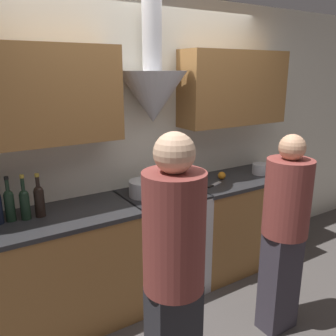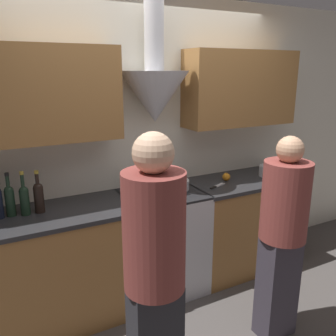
{
  "view_description": "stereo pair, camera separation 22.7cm",
  "coord_description": "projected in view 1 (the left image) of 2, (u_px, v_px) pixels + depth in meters",
  "views": [
    {
      "loc": [
        -1.51,
        -2.16,
        1.97
      ],
      "look_at": [
        0.0,
        0.23,
        1.19
      ],
      "focal_mm": 38.0,
      "sensor_mm": 36.0,
      "label": 1
    },
    {
      "loc": [
        -1.32,
        -2.27,
        1.97
      ],
      "look_at": [
        0.0,
        0.23,
        1.19
      ],
      "focal_mm": 38.0,
      "sensor_mm": 36.0,
      "label": 2
    }
  ],
  "objects": [
    {
      "name": "wine_bottle_6",
      "position": [
        25.0,
        202.0,
        2.52
      ],
      "size": [
        0.07,
        0.07,
        0.33
      ],
      "color": "black",
      "rests_on": "counter_left"
    },
    {
      "name": "person_foreground_right",
      "position": [
        285.0,
        228.0,
        2.61
      ],
      "size": [
        0.33,
        0.33,
        1.55
      ],
      "color": "#38333D",
      "rests_on": "ground_plane"
    },
    {
      "name": "person_foreground_left",
      "position": [
        174.0,
        277.0,
        1.82
      ],
      "size": [
        0.32,
        0.32,
        1.7
      ],
      "color": "#28282D",
      "rests_on": "ground_plane"
    },
    {
      "name": "wine_bottle_7",
      "position": [
        39.0,
        199.0,
        2.57
      ],
      "size": [
        0.07,
        0.07,
        0.32
      ],
      "color": "black",
      "rests_on": "counter_left"
    },
    {
      "name": "orange_fruit",
      "position": [
        222.0,
        175.0,
        3.47
      ],
      "size": [
        0.08,
        0.08,
        0.08
      ],
      "color": "orange",
      "rests_on": "counter_right"
    },
    {
      "name": "counter_left",
      "position": [
        42.0,
        277.0,
        2.67
      ],
      "size": [
        1.45,
        0.62,
        0.94
      ],
      "color": "#9E6B38",
      "rests_on": "ground_plane"
    },
    {
      "name": "saucepan",
      "position": [
        260.0,
        169.0,
        3.64
      ],
      "size": [
        0.17,
        0.17,
        0.11
      ],
      "color": "silver",
      "rests_on": "counter_right"
    },
    {
      "name": "wine_bottle_5",
      "position": [
        9.0,
        203.0,
        2.49
      ],
      "size": [
        0.07,
        0.07,
        0.33
      ],
      "color": "black",
      "rests_on": "counter_left"
    },
    {
      "name": "stock_pot",
      "position": [
        145.0,
        188.0,
        3.01
      ],
      "size": [
        0.27,
        0.27,
        0.13
      ],
      "color": "silver",
      "rests_on": "stove_range"
    },
    {
      "name": "ground_plane",
      "position": [
        182.0,
        307.0,
        3.06
      ],
      "size": [
        12.0,
        12.0,
        0.0
      ],
      "primitive_type": "plane",
      "color": "#4C4744"
    },
    {
      "name": "mixing_bowl",
      "position": [
        174.0,
        184.0,
        3.18
      ],
      "size": [
        0.24,
        0.24,
        0.08
      ],
      "color": "silver",
      "rests_on": "stove_range"
    },
    {
      "name": "wall_back",
      "position": [
        141.0,
        128.0,
        3.13
      ],
      "size": [
        8.4,
        0.58,
        2.6
      ],
      "color": "silver",
      "rests_on": "ground_plane"
    },
    {
      "name": "stove_range",
      "position": [
        162.0,
        242.0,
        3.21
      ],
      "size": [
        0.68,
        0.6,
        0.94
      ],
      "color": "silver",
      "rests_on": "ground_plane"
    },
    {
      "name": "chefs_knife",
      "position": [
        214.0,
        185.0,
        3.3
      ],
      "size": [
        0.21,
        0.1,
        0.01
      ],
      "rotation": [
        0.0,
        0.0,
        0.36
      ],
      "color": "silver",
      "rests_on": "counter_right"
    },
    {
      "name": "counter_right",
      "position": [
        237.0,
        220.0,
        3.68
      ],
      "size": [
        1.17,
        0.62,
        0.94
      ],
      "color": "#9E6B38",
      "rests_on": "ground_plane"
    }
  ]
}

